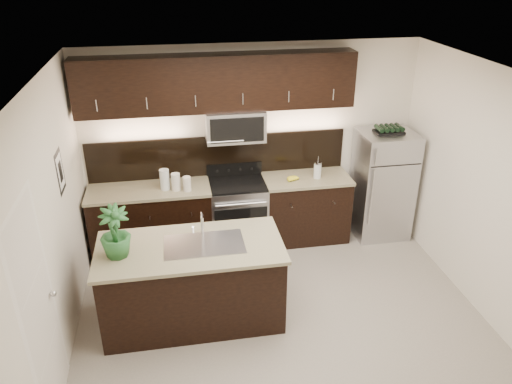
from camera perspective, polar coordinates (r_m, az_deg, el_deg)
The scene contains 12 objects.
ground at distance 5.80m, azimuth 2.94°, elevation -14.21°, with size 4.50×4.50×0.00m, color gray.
room_walls at distance 4.82m, azimuth 2.20°, elevation 0.91°, with size 4.52×4.02×2.71m.
counter_run at distance 6.85m, azimuth -3.81°, elevation -2.56°, with size 3.51×0.65×0.94m.
upper_fixtures at distance 6.38m, azimuth -4.17°, elevation 11.40°, with size 3.49×0.40×1.66m.
island at distance 5.56m, azimuth -7.28°, elevation -10.21°, with size 1.96×0.96×0.94m.
sink_faucet at distance 5.31m, azimuth -5.96°, elevation -5.78°, with size 0.84×0.50×0.28m.
refrigerator at distance 7.22m, azimuth 14.24°, elevation 0.84°, with size 0.74×0.67×1.53m, color #B2B2B7.
wine_rack at distance 6.93m, azimuth 14.97°, elevation 6.90°, with size 0.38×0.23×0.09m.
plant at distance 5.16m, azimuth -15.83°, elevation -4.44°, with size 0.30×0.30×0.54m, color #245B29.
canisters at distance 6.49m, azimuth -9.45°, elevation 1.23°, with size 0.39×0.21×0.27m.
french_press at distance 6.79m, azimuth 7.04°, elevation 2.50°, with size 0.11×0.11×0.31m.
bananas at distance 6.70m, azimuth 3.79°, elevation 1.50°, with size 0.18×0.14×0.05m, color yellow.
Camera 1 is at (-1.05, -4.30, 3.74)m, focal length 35.00 mm.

